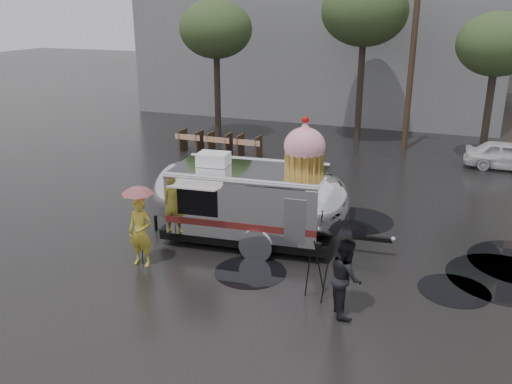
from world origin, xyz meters
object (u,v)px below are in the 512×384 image
at_px(airstream_trailer, 253,198).
at_px(person_left, 141,232).
at_px(person_right, 346,277).
at_px(tripod, 318,266).

distance_m(airstream_trailer, person_left, 3.36).
xyz_separation_m(airstream_trailer, person_left, (-2.25, -2.46, -0.43)).
bearing_deg(person_left, airstream_trailer, 45.51).
height_order(person_right, tripod, person_right).
bearing_deg(person_right, airstream_trailer, 24.26).
relative_size(airstream_trailer, tripod, 5.06).
relative_size(airstream_trailer, person_right, 4.00).
xyz_separation_m(airstream_trailer, person_right, (3.37, -2.94, -0.47)).
bearing_deg(person_right, person_left, 60.50).
relative_size(person_left, person_right, 1.04).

